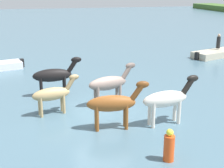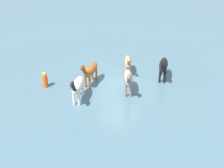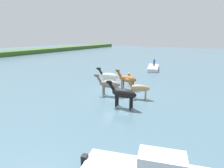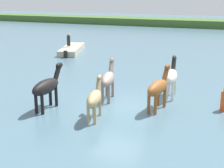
# 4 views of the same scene
# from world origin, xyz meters

# --- Properties ---
(ground_plane) EXTENTS (148.97, 148.97, 0.00)m
(ground_plane) POSITION_xyz_m (0.00, 0.00, 0.00)
(ground_plane) COLOR #476675
(horse_dark_mare) EXTENTS (1.04, 2.55, 1.98)m
(horse_dark_mare) POSITION_xyz_m (-0.75, 0.62, 1.09)
(horse_dark_mare) COLOR gray
(horse_dark_mare) RESTS_ON ground_plane
(horse_dun_straggler) EXTENTS (0.90, 2.24, 1.73)m
(horse_dun_straggler) POSITION_xyz_m (-0.16, -2.12, 0.95)
(horse_dun_straggler) COLOR tan
(horse_dun_straggler) RESTS_ON ground_plane
(horse_chestnut_trailing) EXTENTS (0.77, 2.55, 1.97)m
(horse_chestnut_trailing) POSITION_xyz_m (2.03, 0.12, 1.09)
(horse_chestnut_trailing) COLOR brown
(horse_chestnut_trailing) RESTS_ON ground_plane
(horse_pinto_flank) EXTENTS (0.67, 2.60, 2.02)m
(horse_pinto_flank) POSITION_xyz_m (-2.77, -1.86, 1.11)
(horse_pinto_flank) COLOR black
(horse_pinto_flank) RESTS_ON ground_plane
(horse_gray_outer) EXTENTS (0.85, 2.61, 2.02)m
(horse_gray_outer) POSITION_xyz_m (2.11, 2.38, 1.11)
(horse_gray_outer) COLOR silver
(horse_gray_outer) RESTS_ON ground_plane
(buoy_channel_marker) EXTENTS (0.36, 0.36, 1.14)m
(buoy_channel_marker) POSITION_xyz_m (4.92, 1.27, 0.51)
(buoy_channel_marker) COLOR #E54C19
(buoy_channel_marker) RESTS_ON ground_plane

